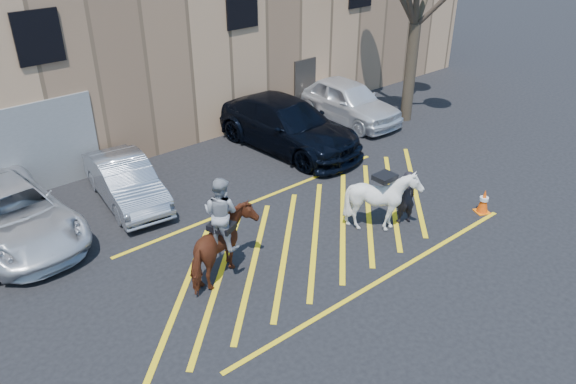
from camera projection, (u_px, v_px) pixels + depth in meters
ground at (308, 230)px, 15.44m from camera, size 90.00×90.00×0.00m
car_white_pickup at (12, 214)px, 14.74m from camera, size 2.83×5.47×1.47m
car_silver_sedan at (126, 181)px, 16.51m from camera, size 1.89×4.22×1.35m
car_blue_suv at (287, 125)px, 19.89m from camera, size 2.97×6.17×1.73m
car_white_suv at (347, 100)px, 22.26m from camera, size 1.98×4.80×1.63m
handler at (406, 197)px, 15.43m from camera, size 0.68×0.57×1.60m
warehouse at (104, 22)px, 21.73m from camera, size 32.42×10.20×7.30m
hatching_zone at (315, 234)px, 15.24m from camera, size 12.60×5.12×0.01m
mounted_bay at (223, 240)px, 13.05m from camera, size 2.25×1.72×2.70m
saddled_white at (383, 200)px, 15.08m from camera, size 1.45×1.63×1.79m
traffic_cone at (484, 201)px, 16.10m from camera, size 0.50×0.50×0.73m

